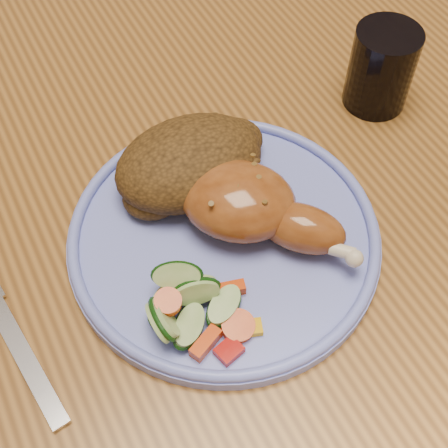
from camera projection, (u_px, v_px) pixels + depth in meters
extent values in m
plane|color=brown|center=(234.00, 414.00, 1.22)|extent=(4.00, 4.00, 0.00)
cube|color=brown|center=(243.00, 178.00, 0.62)|extent=(0.90, 1.40, 0.04)
cube|color=brown|center=(256.00, 19.00, 1.35)|extent=(0.06, 0.06, 0.71)
cube|color=#4C2D16|center=(96.00, 74.00, 1.14)|extent=(0.42, 0.42, 0.04)
cylinder|color=#4C2D16|center=(61.00, 252.00, 1.19)|extent=(0.04, 0.04, 0.41)
cylinder|color=#4C2D16|center=(7.00, 129.00, 1.37)|extent=(0.04, 0.04, 0.41)
cylinder|color=#4C2D16|center=(228.00, 184.00, 1.28)|extent=(0.04, 0.04, 0.41)
cylinder|color=#4C2D16|center=(156.00, 77.00, 1.46)|extent=(0.04, 0.04, 0.41)
cylinder|color=#6C79DC|center=(224.00, 238.00, 0.54)|extent=(0.27, 0.27, 0.01)
torus|color=#6C79DC|center=(224.00, 231.00, 0.54)|extent=(0.27, 0.27, 0.01)
ellipsoid|color=brown|center=(238.00, 200.00, 0.53)|extent=(0.13, 0.13, 0.05)
ellipsoid|color=brown|center=(302.00, 228.00, 0.52)|extent=(0.08, 0.08, 0.04)
sphere|color=beige|center=(354.00, 258.00, 0.50)|extent=(0.02, 0.02, 0.02)
ellipsoid|color=#4B3012|center=(189.00, 162.00, 0.55)|extent=(0.14, 0.10, 0.06)
ellipsoid|color=#4B3012|center=(228.00, 144.00, 0.58)|extent=(0.07, 0.05, 0.04)
ellipsoid|color=#4B3012|center=(154.00, 195.00, 0.55)|extent=(0.06, 0.05, 0.03)
cube|color=#A50A05|center=(229.00, 351.00, 0.47)|extent=(0.02, 0.02, 0.01)
cube|color=#E5A507|center=(252.00, 328.00, 0.49)|extent=(0.02, 0.02, 0.01)
cylinder|color=#E24507|center=(238.00, 326.00, 0.48)|extent=(0.03, 0.03, 0.01)
cylinder|color=#E24507|center=(168.00, 302.00, 0.47)|extent=(0.02, 0.02, 0.01)
cube|color=#E24507|center=(206.00, 343.00, 0.48)|extent=(0.03, 0.02, 0.01)
cube|color=#E24507|center=(230.00, 289.00, 0.50)|extent=(0.03, 0.02, 0.01)
cylinder|color=#AEC882|center=(164.00, 305.00, 0.49)|extent=(0.05, 0.05, 0.02)
cylinder|color=#AEC882|center=(224.00, 307.00, 0.49)|extent=(0.05, 0.05, 0.01)
cylinder|color=#AEC882|center=(177.00, 275.00, 0.49)|extent=(0.05, 0.05, 0.03)
cylinder|color=#AEC882|center=(162.00, 319.00, 0.47)|extent=(0.03, 0.04, 0.04)
cylinder|color=#AEC882|center=(195.00, 290.00, 0.49)|extent=(0.04, 0.03, 0.04)
cylinder|color=#AEC882|center=(188.00, 326.00, 0.48)|extent=(0.05, 0.05, 0.02)
cube|color=silver|center=(24.00, 357.00, 0.48)|extent=(0.03, 0.13, 0.00)
cylinder|color=black|center=(381.00, 68.00, 0.62)|extent=(0.06, 0.06, 0.09)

